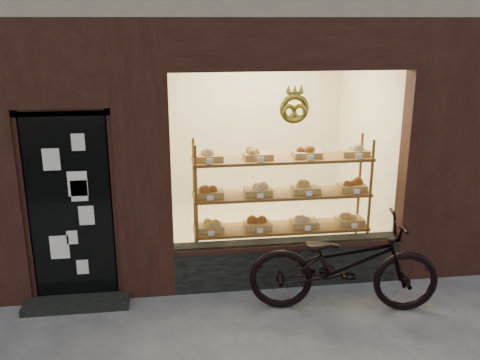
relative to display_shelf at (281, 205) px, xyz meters
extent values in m
cube|color=black|center=(0.00, -0.42, -0.59)|extent=(2.70, 0.25, 0.55)
cube|color=black|center=(-2.45, -0.49, 0.24)|extent=(0.90, 0.04, 2.15)
cube|color=black|center=(-2.45, -0.65, -0.82)|extent=(1.15, 0.35, 0.08)
torus|color=gold|center=(0.00, -0.53, 1.29)|extent=(0.33, 0.07, 0.33)
cube|color=brown|center=(0.00, 0.00, -0.81)|extent=(2.20, 0.45, 0.04)
cube|color=brown|center=(0.00, 0.00, -0.31)|extent=(2.20, 0.45, 0.03)
cube|color=brown|center=(0.00, 0.00, 0.14)|extent=(2.20, 0.45, 0.04)
cube|color=brown|center=(0.00, 0.00, 0.59)|extent=(2.20, 0.45, 0.04)
cylinder|color=brown|center=(-1.07, -0.19, -0.01)|extent=(0.04, 0.04, 1.70)
cylinder|color=brown|center=(1.07, -0.19, -0.01)|extent=(0.04, 0.04, 1.70)
cylinder|color=brown|center=(-1.07, 0.20, -0.01)|extent=(0.04, 0.04, 1.70)
cylinder|color=brown|center=(1.07, 0.20, -0.01)|extent=(0.04, 0.04, 1.70)
cube|color=#A57C48|center=(-0.90, 0.00, -0.26)|extent=(0.34, 0.24, 0.07)
sphere|color=#B98B38|center=(-0.90, 0.00, -0.17)|extent=(0.11, 0.11, 0.11)
cube|color=white|center=(-0.90, -0.18, -0.26)|extent=(0.07, 0.01, 0.05)
cube|color=#A57C48|center=(-0.30, 0.00, -0.26)|extent=(0.34, 0.24, 0.07)
sphere|color=maroon|center=(-0.30, 0.00, -0.17)|extent=(0.11, 0.11, 0.11)
cube|color=white|center=(-0.30, -0.18, -0.26)|extent=(0.08, 0.01, 0.05)
cube|color=#A57C48|center=(0.30, 0.00, -0.26)|extent=(0.34, 0.24, 0.07)
sphere|color=tan|center=(0.30, 0.00, -0.17)|extent=(0.11, 0.11, 0.11)
cube|color=white|center=(0.30, -0.18, -0.26)|extent=(0.07, 0.01, 0.05)
cube|color=#A57C48|center=(0.90, 0.00, -0.26)|extent=(0.34, 0.24, 0.07)
sphere|color=#B98B38|center=(0.90, 0.00, -0.17)|extent=(0.11, 0.11, 0.11)
cube|color=white|center=(0.90, -0.18, -0.26)|extent=(0.08, 0.01, 0.05)
cube|color=#A57C48|center=(-0.90, 0.00, 0.19)|extent=(0.34, 0.24, 0.07)
sphere|color=maroon|center=(-0.90, 0.00, 0.28)|extent=(0.11, 0.11, 0.11)
cube|color=white|center=(-0.90, -0.18, 0.19)|extent=(0.07, 0.01, 0.06)
cube|color=#A57C48|center=(-0.30, 0.00, 0.19)|extent=(0.34, 0.24, 0.07)
sphere|color=tan|center=(-0.30, 0.00, 0.28)|extent=(0.11, 0.11, 0.11)
cube|color=white|center=(-0.30, -0.18, 0.19)|extent=(0.08, 0.01, 0.06)
cube|color=#A57C48|center=(0.30, 0.00, 0.19)|extent=(0.34, 0.24, 0.07)
sphere|color=#B98B38|center=(0.30, 0.00, 0.28)|extent=(0.11, 0.11, 0.11)
cube|color=white|center=(0.30, -0.18, 0.19)|extent=(0.07, 0.01, 0.06)
cube|color=#A57C48|center=(0.90, 0.00, 0.19)|extent=(0.34, 0.24, 0.07)
sphere|color=maroon|center=(0.90, 0.00, 0.28)|extent=(0.11, 0.11, 0.11)
cube|color=white|center=(0.90, -0.18, 0.19)|extent=(0.08, 0.01, 0.06)
cube|color=#A57C48|center=(-0.90, 0.00, 0.64)|extent=(0.34, 0.24, 0.07)
sphere|color=tan|center=(-0.90, 0.00, 0.73)|extent=(0.11, 0.11, 0.11)
cube|color=white|center=(-0.90, -0.18, 0.64)|extent=(0.07, 0.01, 0.06)
cube|color=#A57C48|center=(-0.30, 0.00, 0.64)|extent=(0.34, 0.24, 0.07)
sphere|color=#B98B38|center=(-0.30, 0.00, 0.73)|extent=(0.11, 0.11, 0.11)
cube|color=white|center=(-0.30, -0.18, 0.64)|extent=(0.08, 0.01, 0.06)
cube|color=#A57C48|center=(0.30, 0.00, 0.64)|extent=(0.34, 0.24, 0.07)
sphere|color=maroon|center=(0.30, 0.00, 0.73)|extent=(0.11, 0.11, 0.11)
cube|color=white|center=(0.30, -0.18, 0.64)|extent=(0.07, 0.01, 0.06)
cube|color=#A57C48|center=(0.90, 0.00, 0.64)|extent=(0.34, 0.24, 0.07)
sphere|color=tan|center=(0.90, 0.00, 0.73)|extent=(0.11, 0.11, 0.11)
cube|color=white|center=(0.90, -0.18, 0.64)|extent=(0.08, 0.01, 0.06)
imported|color=black|center=(0.47, -1.08, -0.32)|extent=(2.14, 1.05, 1.07)
camera|label=1|loc=(-1.36, -6.16, 2.22)|focal=40.00mm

